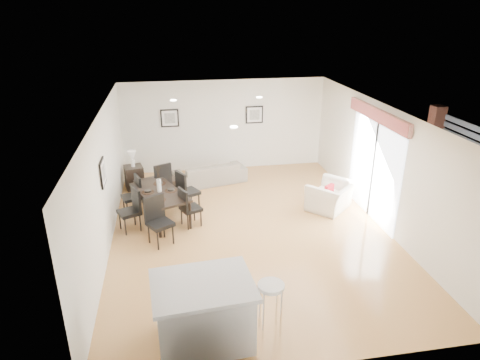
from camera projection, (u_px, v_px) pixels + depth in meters
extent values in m
plane|color=tan|center=(250.00, 230.00, 9.60)|extent=(8.00, 8.00, 0.00)
cube|color=silver|center=(225.00, 126.00, 12.74)|extent=(6.00, 0.04, 2.70)
cube|color=silver|center=(310.00, 287.00, 5.44)|extent=(6.00, 0.04, 2.70)
cube|color=silver|center=(104.00, 183.00, 8.62)|extent=(0.04, 8.00, 2.70)
cube|color=silver|center=(382.00, 166.00, 9.56)|extent=(0.04, 8.00, 2.70)
cube|color=white|center=(251.00, 111.00, 8.58)|extent=(6.00, 8.00, 0.02)
imported|color=gray|center=(210.00, 173.00, 12.04)|extent=(2.14, 1.25, 0.59)
imported|color=silver|center=(331.00, 196.00, 10.46)|extent=(1.40, 1.39, 0.69)
imported|color=#40632A|center=(480.00, 206.00, 9.99)|extent=(0.73, 0.69, 0.64)
imported|color=#40632A|center=(457.00, 181.00, 11.34)|extent=(0.48, 0.48, 0.72)
cube|color=black|center=(160.00, 193.00, 9.83)|extent=(1.45, 1.90, 0.06)
cylinder|color=black|center=(159.00, 224.00, 9.17)|extent=(0.07, 0.07, 0.65)
cylinder|color=black|center=(134.00, 198.00, 10.40)|extent=(0.07, 0.07, 0.65)
cylinder|color=black|center=(190.00, 215.00, 9.54)|extent=(0.07, 0.07, 0.65)
cylinder|color=black|center=(162.00, 191.00, 10.77)|extent=(0.07, 0.07, 0.65)
cube|color=black|center=(129.00, 212.00, 9.43)|extent=(0.58, 0.58, 0.08)
cube|color=black|center=(136.00, 199.00, 9.43)|extent=(0.23, 0.42, 0.52)
cylinder|color=black|center=(120.00, 221.00, 9.56)|extent=(0.03, 0.03, 0.40)
cylinder|color=black|center=(135.00, 217.00, 9.74)|extent=(0.03, 0.03, 0.40)
cylinder|color=black|center=(125.00, 227.00, 9.30)|extent=(0.03, 0.03, 0.40)
cylinder|color=black|center=(140.00, 223.00, 9.48)|extent=(0.03, 0.03, 0.40)
cube|color=black|center=(132.00, 197.00, 10.21)|extent=(0.54, 0.54, 0.07)
cube|color=black|center=(138.00, 186.00, 10.19)|extent=(0.19, 0.42, 0.50)
cylinder|color=black|center=(124.00, 205.00, 10.36)|extent=(0.03, 0.03, 0.38)
cylinder|color=black|center=(137.00, 202.00, 10.51)|extent=(0.03, 0.03, 0.38)
cylinder|color=black|center=(128.00, 210.00, 10.09)|extent=(0.03, 0.03, 0.38)
cylinder|color=black|center=(141.00, 207.00, 10.24)|extent=(0.03, 0.03, 0.38)
cube|color=black|center=(191.00, 209.00, 9.65)|extent=(0.55, 0.55, 0.07)
cube|color=black|center=(183.00, 200.00, 9.46)|extent=(0.21, 0.41, 0.50)
cylinder|color=black|center=(201.00, 219.00, 9.69)|extent=(0.03, 0.03, 0.38)
cylinder|color=black|center=(188.00, 222.00, 9.53)|extent=(0.03, 0.03, 0.38)
cylinder|color=black|center=(194.00, 213.00, 9.95)|extent=(0.03, 0.03, 0.38)
cylinder|color=black|center=(182.00, 217.00, 9.78)|extent=(0.03, 0.03, 0.38)
cube|color=black|center=(189.00, 192.00, 10.41)|extent=(0.61, 0.61, 0.08)
cube|color=black|center=(181.00, 183.00, 10.19)|extent=(0.26, 0.43, 0.54)
cylinder|color=black|center=(199.00, 202.00, 10.48)|extent=(0.04, 0.04, 0.41)
cylinder|color=black|center=(187.00, 206.00, 10.28)|extent=(0.04, 0.04, 0.41)
cylinder|color=black|center=(191.00, 197.00, 10.74)|extent=(0.04, 0.04, 0.41)
cylinder|color=black|center=(179.00, 201.00, 10.53)|extent=(0.04, 0.04, 0.41)
cube|color=black|center=(160.00, 224.00, 8.88)|extent=(0.64, 0.64, 0.08)
cube|color=black|center=(154.00, 208.00, 8.91)|extent=(0.43, 0.29, 0.56)
cylinder|color=black|center=(158.00, 241.00, 8.74)|extent=(0.04, 0.04, 0.42)
cylinder|color=black|center=(149.00, 234.00, 9.00)|extent=(0.04, 0.04, 0.42)
cylinder|color=black|center=(173.00, 235.00, 8.96)|extent=(0.04, 0.04, 0.42)
cylinder|color=black|center=(164.00, 229.00, 9.22)|extent=(0.04, 0.04, 0.42)
cube|color=black|center=(160.00, 183.00, 10.95)|extent=(0.61, 0.61, 0.08)
cube|color=black|center=(163.00, 175.00, 10.69)|extent=(0.44, 0.25, 0.55)
cylinder|color=black|center=(164.00, 188.00, 11.28)|extent=(0.04, 0.04, 0.42)
cylinder|color=black|center=(170.00, 192.00, 11.01)|extent=(0.04, 0.04, 0.42)
cylinder|color=black|center=(152.00, 191.00, 11.08)|extent=(0.04, 0.04, 0.42)
cylinder|color=black|center=(158.00, 196.00, 10.81)|extent=(0.04, 0.04, 0.42)
cylinder|color=white|center=(159.00, 185.00, 9.76)|extent=(0.10, 0.10, 0.30)
cylinder|color=#301E15|center=(171.00, 191.00, 9.86)|extent=(0.29, 0.29, 0.01)
cylinder|color=black|center=(171.00, 189.00, 9.85)|extent=(0.16, 0.16, 0.04)
cylinder|color=#301E15|center=(160.00, 183.00, 10.26)|extent=(0.29, 0.29, 0.01)
cylinder|color=black|center=(159.00, 182.00, 10.25)|extent=(0.16, 0.16, 0.04)
cylinder|color=#301E15|center=(148.00, 192.00, 9.78)|extent=(0.29, 0.29, 0.01)
cylinder|color=black|center=(148.00, 191.00, 9.77)|extent=(0.16, 0.16, 0.04)
cylinder|color=#301E15|center=(159.00, 200.00, 9.39)|extent=(0.29, 0.29, 0.01)
cylinder|color=black|center=(159.00, 199.00, 9.38)|extent=(0.16, 0.16, 0.04)
cube|color=black|center=(157.00, 187.00, 11.30)|extent=(1.21, 0.97, 0.42)
cube|color=black|center=(134.00, 177.00, 11.68)|extent=(0.57, 0.57, 0.63)
cylinder|color=white|center=(133.00, 163.00, 11.52)|extent=(0.10, 0.10, 0.19)
cone|color=white|center=(132.00, 155.00, 11.44)|extent=(0.23, 0.23, 0.25)
cube|color=maroon|center=(329.00, 191.00, 10.28)|extent=(0.29, 0.25, 0.29)
cube|color=silver|center=(204.00, 314.00, 6.27)|extent=(1.42, 1.11, 0.95)
cube|color=#AFAFB1|center=(202.00, 285.00, 6.08)|extent=(1.54, 1.23, 0.07)
cylinder|color=white|center=(271.00, 286.00, 6.29)|extent=(0.40, 0.40, 0.06)
cylinder|color=silver|center=(277.00, 303.00, 6.59)|extent=(0.03, 0.03, 0.85)
cylinder|color=silver|center=(260.00, 305.00, 6.55)|extent=(0.03, 0.03, 0.85)
cylinder|color=silver|center=(264.00, 316.00, 6.31)|extent=(0.03, 0.03, 0.85)
cylinder|color=silver|center=(281.00, 314.00, 6.35)|extent=(0.03, 0.03, 0.85)
cube|color=black|center=(170.00, 118.00, 12.35)|extent=(0.52, 0.03, 0.52)
cube|color=white|center=(170.00, 118.00, 12.35)|extent=(0.44, 0.04, 0.44)
cube|color=#5D5D58|center=(170.00, 118.00, 12.35)|extent=(0.30, 0.04, 0.30)
cube|color=black|center=(254.00, 115.00, 12.74)|extent=(0.52, 0.03, 0.52)
cube|color=white|center=(254.00, 115.00, 12.74)|extent=(0.44, 0.04, 0.44)
cube|color=#5D5D58|center=(254.00, 115.00, 12.74)|extent=(0.30, 0.04, 0.30)
cube|color=black|center=(103.00, 173.00, 8.33)|extent=(0.03, 0.52, 0.52)
cube|color=white|center=(103.00, 173.00, 8.33)|extent=(0.04, 0.44, 0.44)
cube|color=#5D5D58|center=(103.00, 173.00, 8.33)|extent=(0.04, 0.30, 0.30)
cube|color=white|center=(373.00, 170.00, 9.91)|extent=(0.02, 2.40, 2.25)
cube|color=black|center=(373.00, 170.00, 9.91)|extent=(0.03, 0.05, 2.25)
cube|color=black|center=(379.00, 122.00, 9.48)|extent=(0.03, 2.50, 0.05)
cube|color=maroon|center=(378.00, 115.00, 9.41)|extent=(0.10, 2.70, 0.28)
plane|color=gray|center=(444.00, 207.00, 10.66)|extent=(6.00, 6.00, 0.00)
cube|color=brown|center=(433.00, 139.00, 12.63)|extent=(0.35, 0.35, 2.00)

